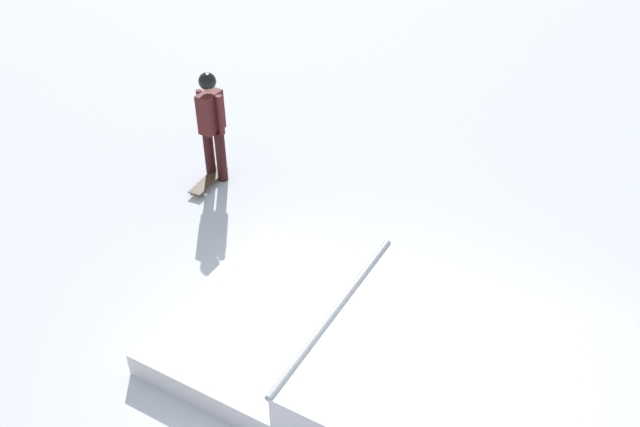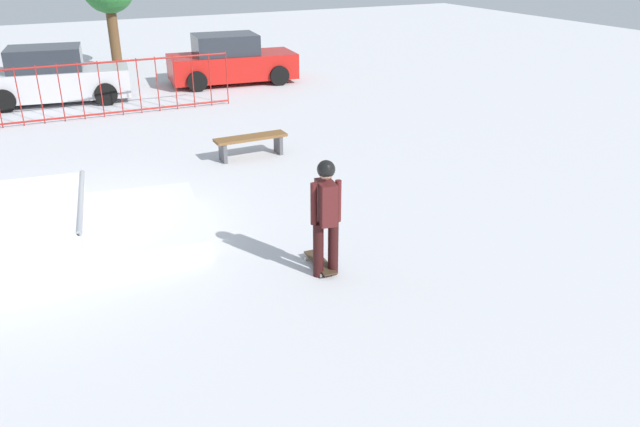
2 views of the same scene
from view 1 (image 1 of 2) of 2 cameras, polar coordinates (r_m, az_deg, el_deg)
name	(u,v)px [view 1 (image 1 of 2)]	position (r m, az deg, el deg)	size (l,w,h in m)	color
ground_plane	(346,398)	(7.35, 2.21, -15.15)	(60.00, 60.00, 0.00)	silver
skate_ramp	(451,384)	(7.17, 10.88, -13.83)	(5.71, 3.32, 0.74)	silver
skater	(211,119)	(10.03, -9.07, 7.80)	(0.44, 0.41, 1.73)	black
skateboard	(209,181)	(10.35, -9.30, 2.73)	(0.29, 0.81, 0.09)	#3F2D1E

